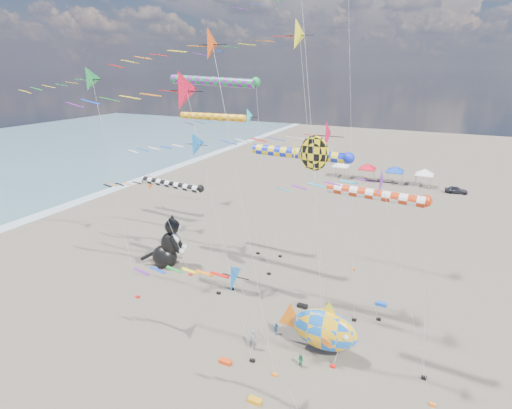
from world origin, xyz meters
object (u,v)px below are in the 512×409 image
at_px(child_green, 300,361).
at_px(cat_inflatable, 166,242).
at_px(parked_car, 456,190).
at_px(fish_inflatable, 324,330).
at_px(child_blue, 276,329).
at_px(person_adult, 253,340).

bearing_deg(child_green, cat_inflatable, -171.89).
bearing_deg(parked_car, fish_inflatable, 162.32).
height_order(cat_inflatable, parked_car, cat_inflatable).
bearing_deg(cat_inflatable, parked_car, 35.55).
bearing_deg(cat_inflatable, child_blue, -41.90).
distance_m(cat_inflatable, parked_car, 50.85).
relative_size(child_green, child_blue, 1.05).
bearing_deg(parked_car, cat_inflatable, 139.23).
distance_m(child_blue, parked_car, 49.84).
relative_size(cat_inflatable, parked_car, 1.62).
relative_size(cat_inflatable, person_adult, 3.39).
xyz_separation_m(fish_inflatable, child_blue, (-4.05, 0.71, -1.68)).
distance_m(person_adult, child_green, 3.87).
relative_size(cat_inflatable, child_green, 5.37).
bearing_deg(child_green, child_blue, 171.25).
relative_size(cat_inflatable, child_blue, 5.64).
height_order(cat_inflatable, child_blue, cat_inflatable).
bearing_deg(child_blue, cat_inflatable, 103.80).
height_order(child_green, parked_car, parked_car).
relative_size(fish_inflatable, parked_car, 1.80).
height_order(fish_inflatable, child_blue, fish_inflatable).
bearing_deg(parked_car, child_green, 161.58).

